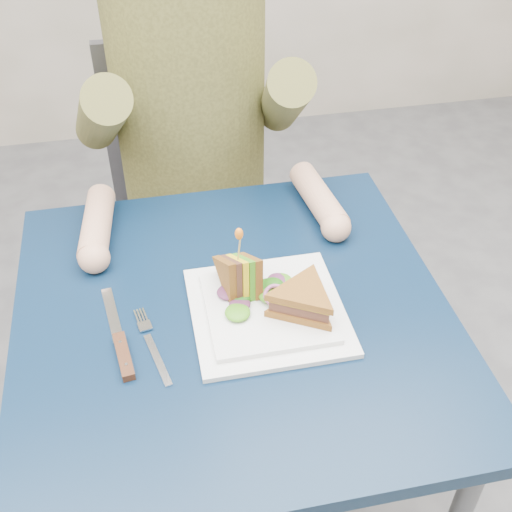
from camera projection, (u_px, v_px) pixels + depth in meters
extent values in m
cube|color=black|center=(234.00, 317.00, 1.12)|extent=(0.75, 0.75, 0.03)
cylinder|color=#595B5E|center=(84.00, 349.00, 1.55)|extent=(0.04, 0.04, 0.70)
cylinder|color=#595B5E|center=(338.00, 312.00, 1.64)|extent=(0.04, 0.04, 0.70)
cube|color=#47474C|center=(199.00, 237.00, 1.72)|extent=(0.42, 0.40, 0.04)
cube|color=#47474C|center=(185.00, 122.00, 1.69)|extent=(0.42, 0.03, 0.46)
cylinder|color=#47474C|center=(146.00, 353.00, 1.72)|extent=(0.02, 0.02, 0.43)
cylinder|color=#47474C|center=(277.00, 333.00, 1.77)|extent=(0.02, 0.02, 0.43)
cylinder|color=#47474C|center=(138.00, 271.00, 1.97)|extent=(0.02, 0.02, 0.43)
cylinder|color=#47474C|center=(253.00, 256.00, 2.03)|extent=(0.02, 0.02, 0.43)
cylinder|color=#4D4C23|center=(190.00, 96.00, 1.43)|extent=(0.34, 0.34, 0.52)
cylinder|color=brown|center=(101.00, 116.00, 1.33)|extent=(0.15, 0.39, 0.31)
cylinder|color=tan|center=(97.00, 224.00, 1.25)|extent=(0.08, 0.20, 0.06)
sphere|color=tan|center=(94.00, 258.00, 1.18)|extent=(0.06, 0.06, 0.06)
cylinder|color=brown|center=(284.00, 99.00, 1.39)|extent=(0.15, 0.39, 0.31)
cylinder|color=tan|center=(319.00, 198.00, 1.32)|extent=(0.08, 0.20, 0.06)
sphere|color=tan|center=(336.00, 227.00, 1.25)|extent=(0.06, 0.06, 0.06)
cube|color=white|center=(267.00, 311.00, 1.10)|extent=(0.26, 0.26, 0.01)
cube|color=white|center=(268.00, 307.00, 1.10)|extent=(0.21, 0.21, 0.01)
cube|color=silver|center=(158.00, 360.00, 1.02)|extent=(0.04, 0.12, 0.00)
cube|color=silver|center=(145.00, 326.00, 1.08)|extent=(0.03, 0.03, 0.00)
cube|color=silver|center=(136.00, 317.00, 1.09)|extent=(0.01, 0.03, 0.00)
cube|color=silver|center=(139.00, 316.00, 1.10)|extent=(0.01, 0.03, 0.00)
cube|color=silver|center=(142.00, 315.00, 1.10)|extent=(0.01, 0.03, 0.00)
cube|color=silver|center=(145.00, 314.00, 1.10)|extent=(0.01, 0.03, 0.00)
cube|color=silver|center=(112.00, 315.00, 1.10)|extent=(0.04, 0.14, 0.00)
cube|color=black|center=(124.00, 356.00, 1.02)|extent=(0.03, 0.10, 0.01)
cylinder|color=silver|center=(120.00, 342.00, 1.04)|extent=(0.01, 0.01, 0.00)
cylinder|color=silver|center=(126.00, 365.00, 1.00)|extent=(0.01, 0.01, 0.00)
cylinder|color=tan|center=(239.00, 247.00, 1.06)|extent=(0.01, 0.01, 0.06)
ellipsoid|color=orange|center=(239.00, 234.00, 1.04)|extent=(0.01, 0.01, 0.02)
torus|color=#9E4C7A|center=(276.00, 296.00, 1.09)|extent=(0.04, 0.04, 0.02)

